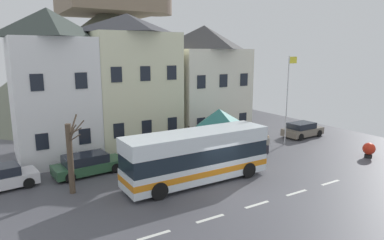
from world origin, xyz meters
name	(u,v)px	position (x,y,z in m)	size (l,w,h in m)	color
ground_plane	(233,191)	(0.00, 0.00, -0.03)	(40.00, 60.00, 0.07)	#4E4E55
townhouse_00	(52,85)	(-7.55, 12.21, 5.54)	(5.55, 6.49, 11.07)	white
townhouse_01	(129,82)	(-1.45, 12.46, 5.51)	(6.68, 6.98, 11.02)	beige
townhouse_02	(204,82)	(5.79, 12.07, 5.17)	(6.78, 6.20, 10.34)	silver
hilltop_castle	(110,55)	(3.38, 32.24, 7.60)	(37.28, 37.28, 21.62)	slate
transit_bus	(197,157)	(-1.00, 2.33, 1.62)	(9.45, 2.67, 3.21)	white
bus_shelter	(219,118)	(2.92, 5.54, 3.09)	(3.60, 3.60, 3.82)	#473D33
parked_car_00	(229,141)	(5.15, 7.22, 0.64)	(4.57, 2.24, 1.30)	#76675E
parked_car_01	(0,178)	(-11.57, 7.30, 0.68)	(4.08, 2.26, 1.40)	white
parked_car_02	(302,130)	(13.69, 6.92, 0.67)	(4.12, 2.11, 1.38)	#756B5D
parked_car_03	(88,164)	(-6.47, 7.25, 0.66)	(4.71, 2.27, 1.36)	#2F5A3A
pedestrian_00	(248,147)	(4.62, 4.17, 0.93)	(0.30, 0.30, 1.64)	#2D2D38
pedestrian_01	(268,143)	(6.90, 4.46, 0.86)	(0.34, 0.33, 1.53)	#2D2D38
public_bench	(226,144)	(4.90, 7.20, 0.47)	(1.71, 0.48, 0.87)	#33473D
flagpole	(288,95)	(10.23, 5.74, 4.40)	(0.95, 0.10, 7.65)	silver
harbour_buoy	(369,149)	(12.86, -0.28, 0.66)	(0.92, 0.92, 1.17)	black
bare_tree_00	(71,157)	(-8.04, 4.53, 2.18)	(1.10, 1.65, 4.46)	brown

